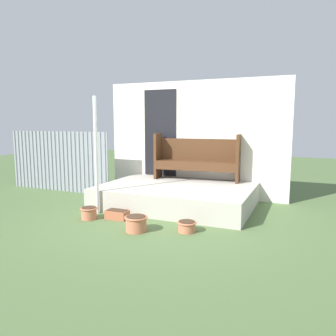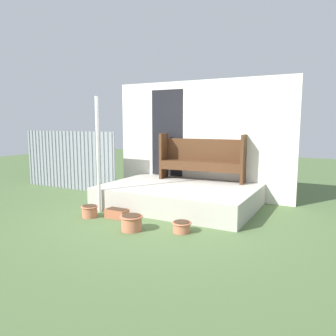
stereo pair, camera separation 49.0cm
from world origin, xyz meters
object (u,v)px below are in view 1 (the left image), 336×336
bench (197,157)px  flower_pot_left (89,212)px  planter_box_rect (117,214)px  flower_pot_right (187,226)px  support_post (96,156)px  flower_pot_middle (136,223)px

bench → flower_pot_left: bench is taller
planter_box_rect → flower_pot_right: bearing=-6.7°
flower_pot_left → flower_pot_right: size_ratio=0.99×
planter_box_rect → support_post: bearing=162.5°
bench → flower_pot_right: bench is taller
support_post → bench: bearing=55.8°
flower_pot_middle → planter_box_rect: size_ratio=0.93×
flower_pot_left → flower_pot_right: 1.80m
bench → flower_pot_middle: size_ratio=5.16×
flower_pot_middle → planter_box_rect: (-0.62, 0.44, -0.05)m
bench → planter_box_rect: bearing=-115.0°
flower_pot_middle → flower_pot_left: bearing=166.9°
bench → flower_pot_right: size_ratio=6.14×
support_post → planter_box_rect: size_ratio=5.47×
flower_pot_right → support_post: bearing=170.2°
flower_pot_middle → flower_pot_right: bearing=21.3°
support_post → flower_pot_middle: support_post is taller
flower_pot_left → flower_pot_middle: 1.10m
flower_pot_middle → flower_pot_right: (0.73, 0.29, -0.04)m
bench → flower_pot_right: (0.58, -2.23, -0.83)m
bench → flower_pot_left: size_ratio=6.19×
support_post → planter_box_rect: support_post is taller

